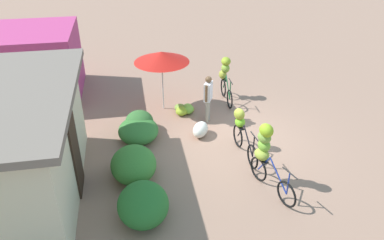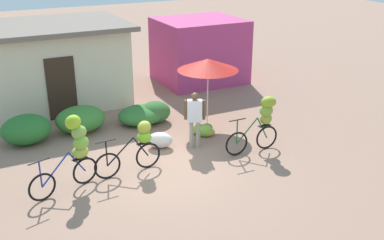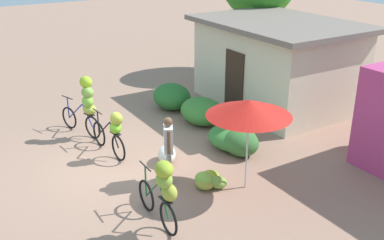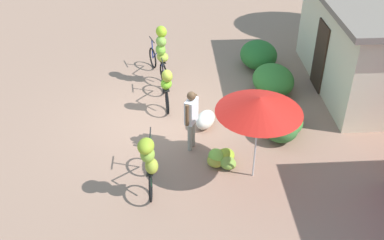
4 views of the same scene
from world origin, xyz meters
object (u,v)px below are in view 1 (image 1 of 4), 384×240
(bicycle_leftmost, at_px, (266,152))
(bicycle_center_loaded, at_px, (225,75))
(shop_pink, at_px, (38,63))
(market_umbrella, at_px, (162,57))
(produce_sack, at_px, (200,130))
(banana_pile_on_ground, at_px, (185,109))
(bicycle_near_pile, at_px, (242,130))
(person_vendor, at_px, (208,94))

(bicycle_leftmost, bearing_deg, bicycle_center_loaded, -3.06)
(shop_pink, height_order, bicycle_leftmost, shop_pink)
(market_umbrella, xyz_separation_m, bicycle_leftmost, (-4.54, -2.05, -0.92))
(shop_pink, xyz_separation_m, produce_sack, (-3.95, -5.25, -1.02))
(bicycle_leftmost, height_order, produce_sack, bicycle_leftmost)
(bicycle_leftmost, bearing_deg, banana_pile_on_ground, 18.60)
(bicycle_center_loaded, distance_m, banana_pile_on_ground, 2.01)
(bicycle_center_loaded, xyz_separation_m, produce_sack, (-2.41, 1.39, -0.70))
(bicycle_near_pile, bearing_deg, shop_pink, 51.49)
(shop_pink, relative_size, person_vendor, 2.00)
(shop_pink, distance_m, bicycle_near_pile, 7.99)
(banana_pile_on_ground, bearing_deg, shop_pink, 64.03)
(bicycle_leftmost, xyz_separation_m, bicycle_center_loaded, (4.96, -0.27, -0.08))
(bicycle_near_pile, height_order, bicycle_center_loaded, bicycle_center_loaded)
(shop_pink, bearing_deg, bicycle_leftmost, -135.60)
(bicycle_near_pile, bearing_deg, bicycle_leftmost, -175.18)
(bicycle_center_loaded, relative_size, person_vendor, 1.02)
(market_umbrella, relative_size, bicycle_leftmost, 1.18)
(person_vendor, bearing_deg, shop_pink, 61.44)
(bicycle_leftmost, relative_size, banana_pile_on_ground, 2.08)
(bicycle_leftmost, distance_m, bicycle_center_loaded, 4.97)
(bicycle_near_pile, relative_size, bicycle_center_loaded, 1.08)
(bicycle_near_pile, relative_size, person_vendor, 1.10)
(bicycle_near_pile, bearing_deg, market_umbrella, 32.54)
(shop_pink, xyz_separation_m, bicycle_leftmost, (-6.51, -6.37, -0.24))
(market_umbrella, xyz_separation_m, person_vendor, (-1.12, -1.34, -0.94))
(produce_sack, relative_size, person_vendor, 0.44)
(bicycle_near_pile, xyz_separation_m, person_vendor, (1.88, 0.58, 0.26))
(bicycle_near_pile, relative_size, banana_pile_on_ground, 2.08)
(market_umbrella, height_order, bicycle_leftmost, market_umbrella)
(bicycle_near_pile, bearing_deg, bicycle_center_loaded, -6.58)
(shop_pink, distance_m, bicycle_leftmost, 9.11)
(produce_sack, distance_m, person_vendor, 1.23)
(bicycle_center_loaded, height_order, banana_pile_on_ground, bicycle_center_loaded)
(market_umbrella, relative_size, person_vendor, 1.31)
(produce_sack, bearing_deg, bicycle_leftmost, -156.21)
(bicycle_leftmost, bearing_deg, shop_pink, 44.40)
(bicycle_center_loaded, bearing_deg, banana_pile_on_ground, 118.61)
(bicycle_near_pile, relative_size, produce_sack, 2.52)
(shop_pink, distance_m, banana_pile_on_ground, 5.67)
(bicycle_center_loaded, distance_m, produce_sack, 2.87)
(bicycle_center_loaded, bearing_deg, produce_sack, 150.01)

